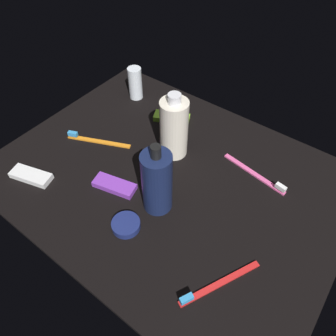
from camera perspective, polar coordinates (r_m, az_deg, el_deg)
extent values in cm
cube|color=black|center=(81.14, 0.00, -1.70)|extent=(84.00, 64.00, 1.20)
cylinder|color=#141E42|center=(69.08, -1.96, -2.58)|extent=(6.68, 6.68, 15.91)
cylinder|color=black|center=(62.14, -2.18, 2.90)|extent=(2.20, 2.20, 2.80)
cylinder|color=silver|center=(81.15, 1.05, 6.97)|extent=(7.14, 7.14, 16.02)
cylinder|color=silver|center=(75.48, 1.14, 12.19)|extent=(3.20, 3.20, 2.20)
cylinder|color=silver|center=(103.09, -5.82, 14.70)|extent=(4.17, 4.17, 10.09)
cube|color=#E55999|center=(83.57, 14.96, -0.86)|extent=(17.97, 3.99, 0.90)
cube|color=white|center=(81.03, 19.33, -3.23)|extent=(2.74, 1.49, 1.20)
cube|color=red|center=(66.57, 9.23, -19.41)|extent=(8.96, 16.71, 0.90)
cube|color=#338CCC|center=(63.69, 3.29, -22.09)|extent=(2.13, 2.82, 1.20)
cube|color=orange|center=(90.90, -12.12, 4.71)|extent=(16.97, 8.33, 0.90)
cube|color=#338CCC|center=(93.24, -16.48, 5.82)|extent=(2.82, 2.05, 1.20)
cube|color=purple|center=(78.87, -9.44, -3.05)|extent=(11.05, 6.32, 1.50)
cube|color=#8CD133|center=(96.02, 0.65, 8.93)|extent=(11.12, 7.98, 1.50)
cube|color=white|center=(86.68, -23.05, -1.26)|extent=(11.10, 6.74, 1.50)
cylinder|color=navy|center=(71.86, -7.45, -9.93)|extent=(6.32, 6.32, 1.68)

